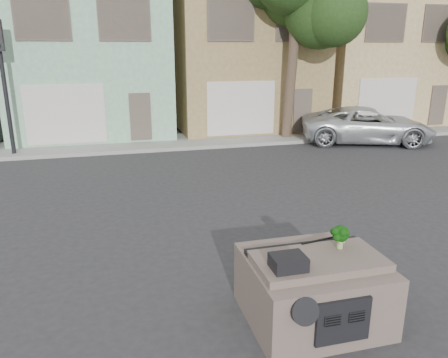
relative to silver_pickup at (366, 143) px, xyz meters
name	(u,v)px	position (x,y,z in m)	size (l,w,h in m)	color
ground_plane	(251,240)	(-8.19, -8.48, 0.00)	(120.00, 120.00, 0.00)	#303033
sidewalk	(177,142)	(-8.19, 2.02, 0.07)	(40.00, 3.00, 0.15)	gray
townhouse_mint	(90,54)	(-11.69, 6.02, 3.77)	(7.20, 8.20, 7.55)	#91C19F
townhouse_tan	(238,54)	(-4.19, 6.02, 3.77)	(7.20, 8.20, 7.55)	#9A804F
townhouse_beige	(365,53)	(3.31, 6.02, 3.77)	(7.20, 8.20, 7.55)	tan
silver_pickup	(366,143)	(0.00, 0.00, 0.00)	(2.62, 5.68, 1.58)	silver
traffic_signal	(5,91)	(-14.69, 1.02, 2.55)	(0.40, 0.40, 5.10)	black
tree_near	(292,43)	(-3.19, 1.32, 4.25)	(4.40, 4.00, 8.50)	#233F17
car_dashboard	(312,286)	(-8.19, -11.48, 0.56)	(2.00, 1.80, 1.12)	#67574E
instrument_hump	(288,262)	(-8.77, -11.83, 1.22)	(0.48, 0.38, 0.20)	black
wiper_arm	(320,240)	(-7.91, -11.10, 1.13)	(0.70, 0.03, 0.02)	black
broccoli	(340,237)	(-7.74, -11.42, 1.31)	(0.31, 0.31, 0.38)	black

